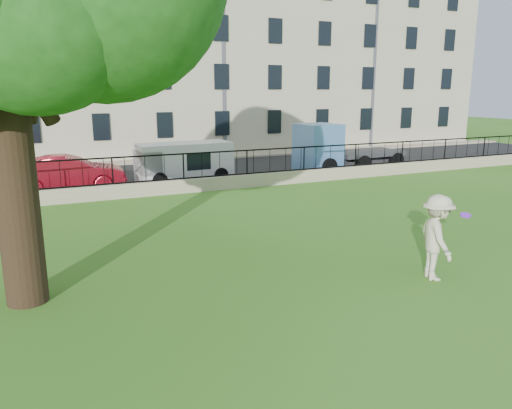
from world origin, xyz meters
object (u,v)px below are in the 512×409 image
red_sedan (69,174)px  white_van (184,162)px  man (437,237)px  frisbee (466,215)px  blue_truck (349,146)px

red_sedan → white_van: size_ratio=1.06×
man → frisbee: size_ratio=7.59×
man → red_sedan: man is taller
man → white_van: size_ratio=0.45×
frisbee → red_sedan: red_sedan is taller
frisbee → blue_truck: (6.26, 14.13, 0.03)m
blue_truck → frisbee: bearing=-117.5°
man → white_van: (-1.71, 14.82, -0.07)m
frisbee → red_sedan: (-8.50, 14.13, -0.48)m
white_van → blue_truck: bearing=-4.1°
man → red_sedan: bearing=45.9°
frisbee → blue_truck: blue_truck is taller
man → blue_truck: (7.76, 14.70, 0.28)m
man → blue_truck: bearing=-7.4°
red_sedan → white_van: bearing=-83.9°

